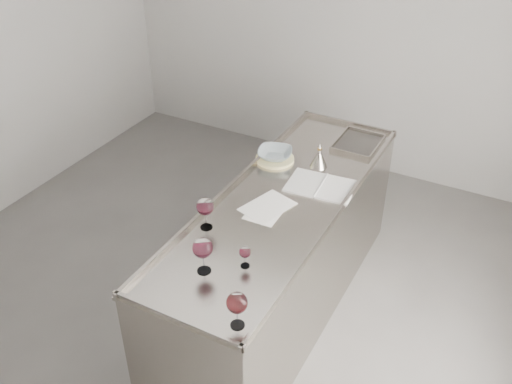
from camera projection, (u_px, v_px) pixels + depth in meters
The scene contains 12 objects.
room_shell at pixel (187, 138), 3.36m from camera, with size 4.54×5.04×2.84m.
counter at pixel (281, 256), 3.90m from camera, with size 0.77×2.42×0.97m.
wine_glass_left at pixel (205, 207), 3.32m from camera, with size 0.11×0.11×0.21m.
wine_glass_middle at pixel (203, 249), 2.99m from camera, with size 0.11×0.11×0.22m.
wine_glass_right at pixel (237, 304), 2.67m from camera, with size 0.10×0.10×0.20m.
wine_glass_small at pixel (245, 253), 3.06m from camera, with size 0.06×0.06×0.13m.
notebook at pixel (321, 186), 3.76m from camera, with size 0.46×0.34×0.02m.
loose_paper_top at pixel (266, 211), 3.53m from camera, with size 0.20×0.29×0.00m, color white.
loose_paper_under at pixel (267, 206), 3.57m from camera, with size 0.23×0.32×0.00m, color white.
trivet at pixel (275, 159), 4.05m from camera, with size 0.27×0.27×0.02m, color beige.
ceramic_bowl at pixel (275, 154), 4.03m from camera, with size 0.24×0.24×0.06m, color gray.
wine_funnel at pixel (319, 159), 3.95m from camera, with size 0.12×0.12×0.18m.
Camera 1 is at (1.76, -2.43, 3.00)m, focal length 40.00 mm.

